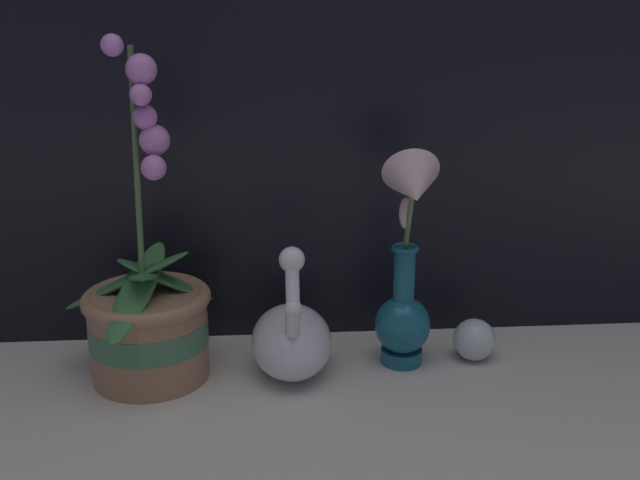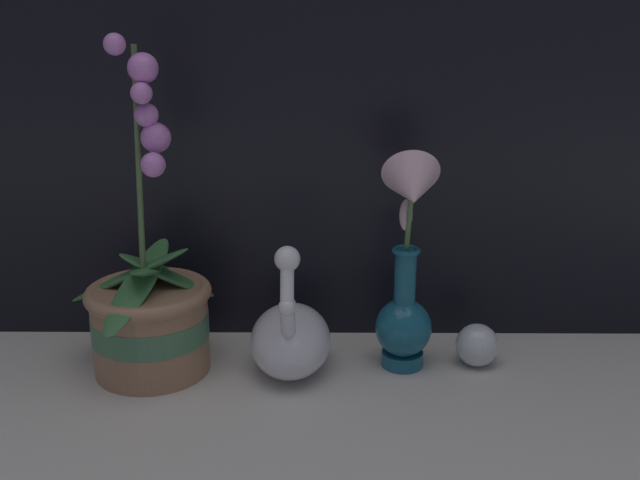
% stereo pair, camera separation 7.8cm
% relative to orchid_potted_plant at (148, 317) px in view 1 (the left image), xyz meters
% --- Properties ---
extents(ground_plane, '(2.80, 2.80, 0.00)m').
position_rel_orchid_potted_plant_xyz_m(ground_plane, '(0.22, -0.10, -0.09)').
color(ground_plane, beige).
extents(orchid_potted_plant, '(0.22, 0.25, 0.47)m').
position_rel_orchid_potted_plant_xyz_m(orchid_potted_plant, '(0.00, 0.00, 0.00)').
color(orchid_potted_plant, '#9E7556').
rests_on(orchid_potted_plant, ground_plane).
extents(swan_figurine, '(0.11, 0.19, 0.21)m').
position_rel_orchid_potted_plant_xyz_m(swan_figurine, '(0.20, -0.00, -0.04)').
color(swan_figurine, white).
rests_on(swan_figurine, ground_plane).
extents(blue_vase, '(0.08, 0.13, 0.32)m').
position_rel_orchid_potted_plant_xyz_m(blue_vase, '(0.36, 0.00, 0.05)').
color(blue_vase, '#195B75').
rests_on(blue_vase, ground_plane).
extents(glass_sphere, '(0.06, 0.06, 0.06)m').
position_rel_orchid_potted_plant_xyz_m(glass_sphere, '(0.47, 0.02, -0.06)').
color(glass_sphere, silver).
rests_on(glass_sphere, ground_plane).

